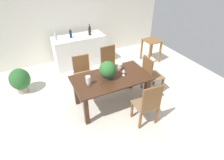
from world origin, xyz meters
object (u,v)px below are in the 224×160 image
at_px(wine_bottle_tall, 56,36).
at_px(potted_plant_floor, 20,80).
at_px(crystal_vase_right, 88,80).
at_px(kitchen_counter, 80,51).
at_px(chair_far_left, 83,71).
at_px(flower_centerpiece, 108,70).
at_px(crystal_vase_center_near, 120,66).
at_px(crystal_vase_left, 110,66).
at_px(wine_bottle_amber, 71,34).
at_px(chair_far_right, 109,63).
at_px(chair_foot_end, 150,74).
at_px(wine_glass, 124,71).
at_px(dining_table, 111,82).
at_px(chair_near_right, 148,103).
at_px(wine_bottle_dark, 90,29).
at_px(wine_bottle_green, 90,32).
at_px(side_table, 151,46).

height_order(wine_bottle_tall, potted_plant_floor, wine_bottle_tall).
bearing_deg(crystal_vase_right, kitchen_counter, 77.39).
distance_m(chair_far_left, flower_centerpiece, 1.06).
bearing_deg(chair_far_left, crystal_vase_center_near, -39.83).
height_order(chair_far_left, crystal_vase_left, crystal_vase_left).
bearing_deg(crystal_vase_center_near, wine_bottle_amber, 107.17).
xyz_separation_m(chair_far_right, flower_centerpiece, (-0.47, -0.91, 0.39)).
xyz_separation_m(chair_foot_end, wine_glass, (-0.81, -0.05, 0.33)).
relative_size(chair_far_left, crystal_vase_right, 4.53).
xyz_separation_m(chair_far_left, potted_plant_floor, (-1.53, 0.55, -0.15)).
height_order(dining_table, chair_near_right, chair_near_right).
height_order(kitchen_counter, wine_bottle_dark, wine_bottle_dark).
xyz_separation_m(chair_far_left, chair_foot_end, (1.49, -0.91, 0.03)).
xyz_separation_m(dining_table, kitchen_counter, (-0.05, 2.23, -0.14)).
xyz_separation_m(chair_foot_end, potted_plant_floor, (-3.02, 1.46, -0.19)).
relative_size(crystal_vase_left, wine_bottle_green, 0.66).
distance_m(chair_far_right, crystal_vase_center_near, 0.75).
height_order(chair_foot_end, wine_bottle_dark, wine_bottle_dark).
bearing_deg(potted_plant_floor, crystal_vase_right, -48.01).
distance_m(wine_bottle_green, potted_plant_floor, 2.45).
relative_size(side_table, potted_plant_floor, 1.10).
height_order(dining_table, chair_far_left, chair_far_left).
bearing_deg(flower_centerpiece, potted_plant_floor, 141.46).
distance_m(kitchen_counter, side_table, 2.38).
xyz_separation_m(dining_table, crystal_vase_left, (0.11, 0.31, 0.25)).
bearing_deg(chair_near_right, wine_bottle_tall, -66.76).
bearing_deg(wine_bottle_green, chair_near_right, -88.67).
height_order(chair_foot_end, potted_plant_floor, chair_foot_end).
relative_size(wine_bottle_green, potted_plant_floor, 0.40).
relative_size(dining_table, wine_glass, 10.83).
distance_m(crystal_vase_center_near, crystal_vase_right, 0.94).
bearing_deg(chair_near_right, potted_plant_floor, -42.31).
height_order(dining_table, wine_bottle_amber, wine_bottle_amber).
relative_size(dining_table, chair_foot_end, 1.72).
xyz_separation_m(chair_far_left, wine_bottle_green, (0.70, 1.26, 0.56)).
height_order(chair_far_right, kitchen_counter, chair_far_right).
relative_size(crystal_vase_left, kitchen_counter, 0.11).
relative_size(chair_foot_end, wine_glass, 6.28).
bearing_deg(crystal_vase_left, crystal_vase_center_near, -19.26).
xyz_separation_m(wine_glass, wine_bottle_dark, (0.11, 2.47, 0.19)).
bearing_deg(wine_bottle_tall, wine_bottle_dark, 10.88).
xyz_separation_m(kitchen_counter, side_table, (2.24, -0.79, 0.06)).
relative_size(wine_bottle_dark, potted_plant_floor, 0.39).
height_order(chair_far_left, chair_far_right, chair_far_right).
relative_size(crystal_vase_left, wine_bottle_dark, 0.69).
xyz_separation_m(flower_centerpiece, crystal_vase_left, (0.19, 0.30, -0.10)).
relative_size(flower_centerpiece, crystal_vase_right, 1.99).
distance_m(wine_bottle_green, wine_bottle_amber, 0.59).
relative_size(wine_bottle_amber, side_table, 0.37).
bearing_deg(flower_centerpiece, chair_near_right, -63.30).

